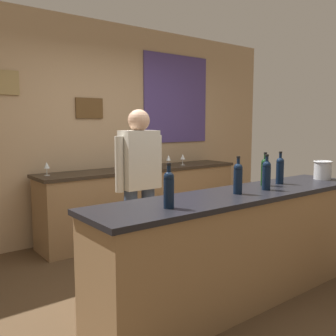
{
  "coord_description": "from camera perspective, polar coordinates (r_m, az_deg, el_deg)",
  "views": [
    {
      "loc": [
        -2.34,
        -2.43,
        1.49
      ],
      "look_at": [
        -0.12,
        0.45,
        1.05
      ],
      "focal_mm": 39.82,
      "sensor_mm": 36.0,
      "label": 1
    }
  ],
  "objects": [
    {
      "name": "wine_bottle_a",
      "position": [
        2.49,
        0.13,
        -3.11
      ],
      "size": [
        0.07,
        0.07,
        0.31
      ],
      "color": "black",
      "rests_on": "bar_counter"
    },
    {
      "name": "back_wall",
      "position": [
        5.05,
        -9.74,
        5.95
      ],
      "size": [
        6.0,
        0.09,
        2.8
      ],
      "color": "tan",
      "rests_on": "ground_plane"
    },
    {
      "name": "wine_glass_a",
      "position": [
        4.42,
        -18.08,
        0.33
      ],
      "size": [
        0.07,
        0.07,
        0.16
      ],
      "color": "silver",
      "rests_on": "side_counter"
    },
    {
      "name": "wine_glass_b",
      "position": [
        4.81,
        -4.36,
        1.15
      ],
      "size": [
        0.07,
        0.07,
        0.16
      ],
      "color": "silver",
      "rests_on": "side_counter"
    },
    {
      "name": "coffee_mug",
      "position": [
        4.78,
        -5.49,
        0.34
      ],
      "size": [
        0.12,
        0.08,
        0.09
      ],
      "color": "silver",
      "rests_on": "side_counter"
    },
    {
      "name": "wine_glass_d",
      "position": [
        5.11,
        0.07,
        1.5
      ],
      "size": [
        0.07,
        0.07,
        0.16
      ],
      "color": "silver",
      "rests_on": "side_counter"
    },
    {
      "name": "ground_plane",
      "position": [
        3.69,
        5.96,
        -16.99
      ],
      "size": [
        10.0,
        10.0,
        0.0
      ],
      "primitive_type": "plane",
      "color": "#4C3823"
    },
    {
      "name": "wine_bottle_c",
      "position": [
        3.29,
        14.84,
        -0.92
      ],
      "size": [
        0.07,
        0.07,
        0.31
      ],
      "color": "black",
      "rests_on": "bar_counter"
    },
    {
      "name": "wine_bottle_b",
      "position": [
        3.05,
        10.66,
        -1.4
      ],
      "size": [
        0.07,
        0.07,
        0.31
      ],
      "color": "black",
      "rests_on": "bar_counter"
    },
    {
      "name": "ice_bucket",
      "position": [
        4.1,
        22.6,
        -0.24
      ],
      "size": [
        0.19,
        0.19,
        0.19
      ],
      "color": "#B7BABF",
      "rests_on": "bar_counter"
    },
    {
      "name": "bartender",
      "position": [
        3.61,
        -4.41,
        -1.95
      ],
      "size": [
        0.52,
        0.21,
        1.62
      ],
      "color": "#384766",
      "rests_on": "ground_plane"
    },
    {
      "name": "wine_bottle_d",
      "position": [
        3.51,
        14.62,
        -0.42
      ],
      "size": [
        0.07,
        0.07,
        0.31
      ],
      "color": "black",
      "rests_on": "bar_counter"
    },
    {
      "name": "wine_glass_e",
      "position": [
        5.27,
        2.27,
        1.66
      ],
      "size": [
        0.07,
        0.07,
        0.16
      ],
      "color": "silver",
      "rests_on": "side_counter"
    },
    {
      "name": "bar_counter",
      "position": [
        3.26,
        11.01,
        -11.61
      ],
      "size": [
        2.77,
        0.6,
        0.92
      ],
      "color": "olive",
      "rests_on": "ground_plane"
    },
    {
      "name": "wine_bottle_e",
      "position": [
        3.65,
        16.77,
        -0.22
      ],
      "size": [
        0.07,
        0.07,
        0.31
      ],
      "color": "black",
      "rests_on": "bar_counter"
    },
    {
      "name": "side_counter",
      "position": [
        5.02,
        -3.71,
        -5.06
      ],
      "size": [
        2.86,
        0.56,
        0.9
      ],
      "color": "olive",
      "rests_on": "ground_plane"
    },
    {
      "name": "wine_glass_c",
      "position": [
        5.04,
        -2.84,
        1.41
      ],
      "size": [
        0.07,
        0.07,
        0.16
      ],
      "color": "silver",
      "rests_on": "side_counter"
    }
  ]
}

